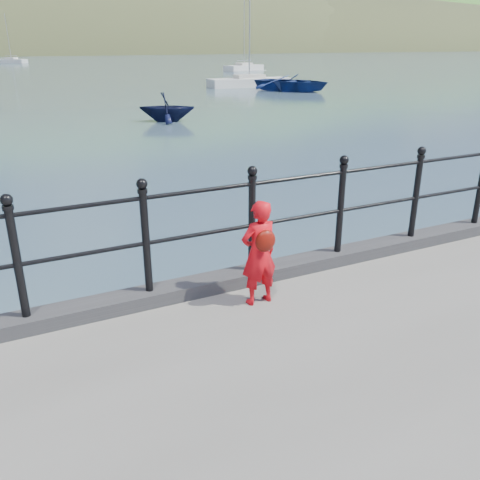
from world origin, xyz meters
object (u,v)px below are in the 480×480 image
launch_blue (292,83)px  sailboat_deep (12,61)px  railing (201,221)px  launch_navy (167,107)px  sailboat_near (249,83)px  child (259,253)px  sailboat_far (244,68)px

launch_blue → sailboat_deep: 72.08m
railing → launch_navy: railing is taller
sailboat_deep → launch_navy: bearing=-46.2°
railing → sailboat_near: (18.88, 35.52, -1.48)m
railing → sailboat_deep: bearing=87.6°
launch_blue → sailboat_near: 5.19m
child → launch_blue: 36.65m
launch_blue → sailboat_far: size_ratio=0.65×
child → launch_navy: child is taller
railing → sailboat_near: size_ratio=1.88×
sailboat_far → railing: bearing=-142.0°
launch_blue → launch_navy: 18.04m
launch_navy → sailboat_far: size_ratio=0.28×
launch_navy → sailboat_deep: sailboat_deep is taller
launch_blue → sailboat_deep: size_ratio=0.71×
railing → sailboat_far: 66.52m
sailboat_near → launch_blue: bearing=-75.3°
railing → sailboat_near: bearing=62.0°
railing → sailboat_near: 40.26m
launch_blue → sailboat_far: bearing=40.8°
launch_blue → sailboat_near: (-1.15, 5.06, -0.28)m
child → railing: bearing=-52.2°
railing → sailboat_far: sailboat_far is taller
railing → sailboat_deep: size_ratio=2.14×
sailboat_deep → sailboat_near: (14.75, -65.25, -0.00)m
launch_blue → child: bearing=-151.9°
railing → child: bearing=-48.8°
sailboat_far → launch_navy: bearing=-146.2°
sailboat_near → launch_navy: bearing=-126.3°
sailboat_near → sailboat_far: sailboat_near is taller
sailboat_deep → sailboat_near: 66.89m
sailboat_deep → child: bearing=-49.6°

